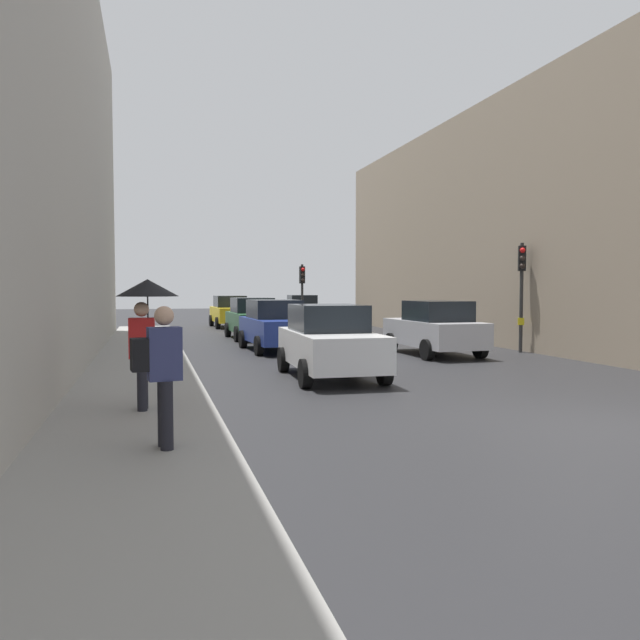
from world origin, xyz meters
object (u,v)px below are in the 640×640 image
Objects in this scene: car_dark_suv at (301,309)px; traffic_light_far_median at (302,285)px; car_blue_van at (276,325)px; car_silver_hatchback at (435,328)px; car_green_estate at (253,318)px; car_yellow_taxi at (230,312)px; car_white_compact at (330,341)px; pedestrian_with_umbrella at (146,307)px; pedestrian_with_grey_backpack at (161,368)px; traffic_light_mid_street at (522,277)px.

traffic_light_far_median is at bearing -103.58° from car_dark_suv.
car_silver_hatchback is at bearing -30.91° from car_blue_van.
car_green_estate is 1.00× the size of car_yellow_taxi.
car_blue_van is (-3.09, -8.60, -1.44)m from traffic_light_far_median.
traffic_light_far_median is at bearing -59.49° from car_yellow_taxi.
car_silver_hatchback is at bearing -74.62° from car_yellow_taxi.
car_dark_suv is at bearing 73.16° from car_blue_van.
car_white_compact is at bearing -90.60° from car_yellow_taxi.
car_silver_hatchback and car_blue_van have the same top height.
traffic_light_far_median is 0.79× the size of car_white_compact.
pedestrian_with_umbrella is 2.69m from pedestrian_with_grey_backpack.
car_dark_suv is (5.06, 23.33, 0.00)m from car_white_compact.
car_green_estate is 16.38m from pedestrian_with_umbrella.
car_dark_suv is at bearing 88.95° from car_silver_hatchback.
traffic_light_mid_street is 0.87× the size of car_green_estate.
traffic_light_mid_street is 19.70m from car_dark_suv.
pedestrian_with_grey_backpack is (0.18, -2.59, -0.68)m from pedestrian_with_umbrella.
car_white_compact is at bearing -140.02° from car_silver_hatchback.
car_blue_van is 11.34m from pedestrian_with_umbrella.
car_blue_van is at bearing -90.72° from car_yellow_taxi.
car_yellow_taxi is at bearing 115.05° from traffic_light_mid_street.
car_yellow_taxi is 2.40× the size of pedestrian_with_grey_backpack.
car_white_compact is 7.50m from pedestrian_with_grey_backpack.
car_white_compact is 1.99× the size of pedestrian_with_umbrella.
traffic_light_mid_street is 0.85× the size of car_dark_suv.
car_dark_suv is 1.01× the size of car_blue_van.
car_yellow_taxi and car_dark_suv have the same top height.
car_white_compact is 5.71m from pedestrian_with_umbrella.
car_white_compact is at bearing -90.60° from car_green_estate.
traffic_light_far_median is 0.79× the size of car_green_estate.
pedestrian_with_umbrella is at bearing -112.19° from car_blue_van.
traffic_light_mid_street reaches higher than car_white_compact.
car_dark_suv is (0.35, 19.39, 0.00)m from car_silver_hatchback.
car_blue_van is (-7.83, 2.84, -1.66)m from traffic_light_mid_street.
pedestrian_with_grey_backpack is at bearing -99.08° from car_yellow_taxi.
traffic_light_mid_street reaches higher than car_yellow_taxi.
car_silver_hatchback is (4.58, -8.10, 0.00)m from car_green_estate.
car_yellow_taxi is 24.44m from pedestrian_with_umbrella.
car_silver_hatchback and car_white_compact have the same top height.
car_silver_hatchback is 11.81m from pedestrian_with_umbrella.
car_silver_hatchback and car_yellow_taxi have the same top height.
car_blue_van is at bearing 72.63° from pedestrian_with_grey_backpack.
traffic_light_mid_street reaches higher than pedestrian_with_umbrella.
car_blue_van is at bearing 89.64° from car_white_compact.
pedestrian_with_umbrella is at bearing -100.47° from car_yellow_taxi.
car_yellow_taxi is at bearing 105.38° from car_silver_hatchback.
traffic_light_far_median is 20.44m from pedestrian_with_umbrella.
car_yellow_taxi is 1.99× the size of pedestrian_with_umbrella.
traffic_light_mid_street is 8.94m from car_white_compact.
traffic_light_far_median is (-4.74, 11.44, -0.23)m from traffic_light_mid_street.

